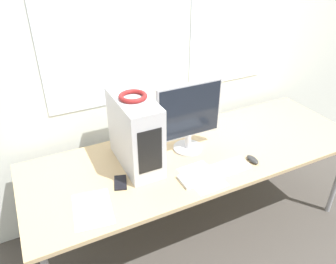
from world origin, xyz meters
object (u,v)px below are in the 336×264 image
(pc_tower, at_px, (135,132))
(keyboard, at_px, (215,172))
(headphones, at_px, (133,96))
(cell_phone, at_px, (120,183))
(mouse, at_px, (253,159))
(monitor_main, at_px, (189,116))

(pc_tower, xyz_separation_m, keyboard, (0.41, -0.33, -0.23))
(headphones, relative_size, cell_phone, 1.14)
(mouse, bearing_deg, pc_tower, 154.70)
(headphones, relative_size, monitor_main, 0.35)
(monitor_main, xyz_separation_m, keyboard, (0.02, -0.32, -0.26))
(headphones, height_order, cell_phone, headphones)
(mouse, bearing_deg, cell_phone, 168.68)
(headphones, relative_size, mouse, 1.63)
(keyboard, height_order, mouse, mouse)
(mouse, distance_m, cell_phone, 0.90)
(pc_tower, xyz_separation_m, headphones, (-0.00, 0.00, 0.25))
(keyboard, bearing_deg, monitor_main, 93.45)
(pc_tower, distance_m, monitor_main, 0.39)
(pc_tower, relative_size, keyboard, 0.99)
(monitor_main, distance_m, keyboard, 0.41)
(mouse, relative_size, cell_phone, 0.70)
(keyboard, distance_m, mouse, 0.30)
(pc_tower, height_order, mouse, pc_tower)
(headphones, xyz_separation_m, monitor_main, (0.39, -0.01, -0.22))
(pc_tower, bearing_deg, headphones, 90.00)
(keyboard, relative_size, cell_phone, 3.20)
(pc_tower, relative_size, headphones, 2.78)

